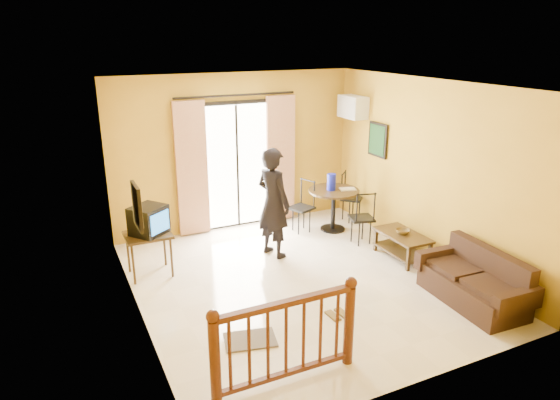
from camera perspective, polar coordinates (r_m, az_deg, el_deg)
name	(u,v)px	position (r m, az deg, el deg)	size (l,w,h in m)	color
ground	(299,281)	(7.36, 2.21, -9.23)	(5.00, 5.00, 0.00)	beige
room_shell	(301,168)	(6.74, 2.38, 3.68)	(5.00, 5.00, 5.00)	white
balcony_door	(237,165)	(9.02, -4.90, 4.06)	(2.25, 0.14, 2.46)	black
tv_table	(148,239)	(7.56, -14.84, -4.29)	(0.66, 0.55, 0.65)	black
television	(149,220)	(7.46, -14.77, -2.23)	(0.62, 0.61, 0.42)	black
picture_left	(137,206)	(5.92, -16.01, -0.70)	(0.05, 0.42, 0.52)	black
dining_table	(334,198)	(9.04, 6.15, 0.21)	(0.92, 0.92, 0.76)	black
water_jug	(331,182)	(8.93, 5.90, 2.06)	(0.16, 0.16, 0.30)	#131BB6
serving_tray	(348,189)	(9.02, 7.74, 1.24)	(0.28, 0.18, 0.02)	beige
dining_chairs	(337,231)	(9.18, 6.55, -3.54)	(1.67, 1.52, 0.95)	black
air_conditioner	(353,107)	(9.36, 8.29, 10.48)	(0.31, 0.60, 0.40)	white
botanical_print	(378,140)	(8.99, 11.11, 6.76)	(0.05, 0.50, 0.60)	black
coffee_table	(402,242)	(8.20, 13.79, -4.66)	(0.52, 0.93, 0.41)	black
bowl	(403,232)	(8.14, 13.84, -3.53)	(0.22, 0.22, 0.07)	brown
sofa	(475,283)	(7.21, 21.43, -8.84)	(0.77, 1.55, 0.73)	black
standing_person	(273,203)	(7.86, -0.77, -0.32)	(0.65, 0.43, 1.78)	black
stair_balustrade	(286,335)	(5.17, 0.70, -15.13)	(1.63, 0.13, 1.04)	#471E0F
doormat	(250,340)	(6.09, -3.42, -15.65)	(0.60, 0.40, 0.02)	#554D44
sandals	(338,315)	(6.58, 6.60, -12.87)	(0.25, 0.25, 0.03)	brown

